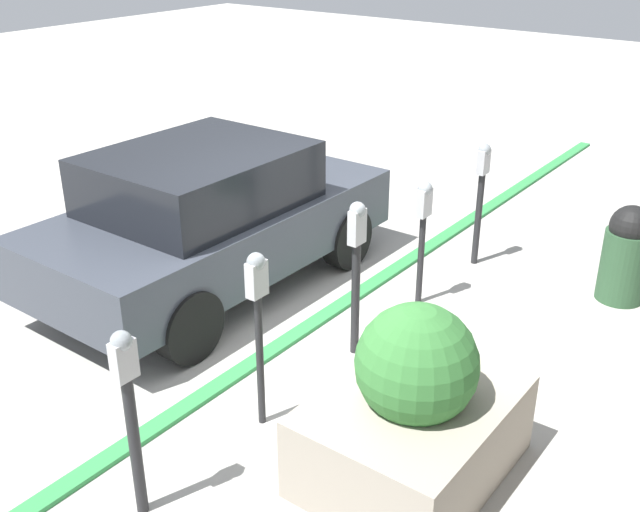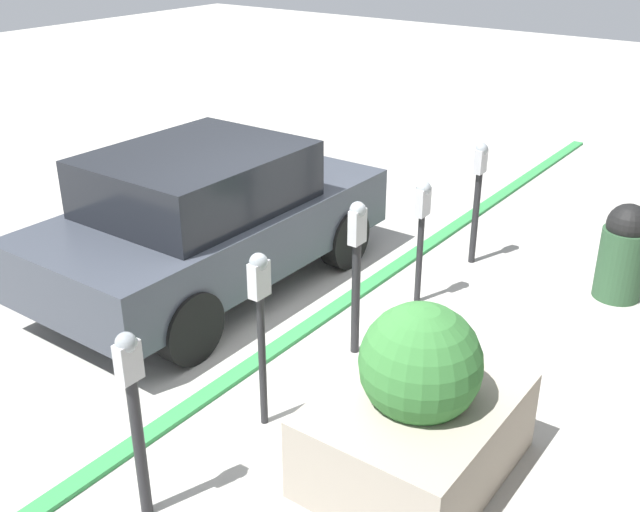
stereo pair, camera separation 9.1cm
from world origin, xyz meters
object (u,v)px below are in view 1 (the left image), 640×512
parking_meter_middle (356,258)px  planter_box (414,411)px  parking_meter_nearest (129,403)px  parked_car_front (210,217)px  parking_meter_second (258,306)px  trash_bin (626,254)px  parking_meter_fourth (423,219)px  parking_meter_farthest (481,187)px

parking_meter_middle → planter_box: bearing=-131.1°
parking_meter_nearest → parked_car_front: 3.35m
parking_meter_second → parking_meter_nearest: bearing=179.5°
parking_meter_nearest → trash_bin: size_ratio=1.36×
parking_meter_fourth → parking_meter_farthest: bearing=-1.5°
parking_meter_fourth → parked_car_front: bearing=117.2°
parking_meter_nearest → parked_car_front: parked_car_front is taller
parking_meter_fourth → parked_car_front: 2.21m
parking_meter_second → trash_bin: 4.19m
parking_meter_middle → parking_meter_farthest: parking_meter_middle is taller
parking_meter_nearest → parking_meter_fourth: parking_meter_nearest is taller
parking_meter_fourth → planter_box: bearing=-151.1°
parking_meter_fourth → parking_meter_farthest: size_ratio=0.93×
planter_box → parked_car_front: 3.47m
parking_meter_farthest → planter_box: 3.73m
planter_box → trash_bin: bearing=-6.0°
parking_meter_second → parked_car_front: size_ratio=0.37×
parking_meter_second → parked_car_front: 2.49m
parking_meter_second → planter_box: parking_meter_second is taller
parking_meter_farthest → trash_bin: parking_meter_farthest is taller
parked_car_front → trash_bin: 4.31m
parking_meter_farthest → trash_bin: 1.66m
parking_meter_nearest → parking_meter_second: bearing=-0.5°
parking_meter_nearest → parked_car_front: (2.71, 1.97, -0.08)m
parking_meter_farthest → parked_car_front: size_ratio=0.36×
trash_bin → parked_car_front: bearing=123.0°
parking_meter_middle → trash_bin: (2.53, -1.63, -0.43)m
parking_meter_middle → parking_meter_fourth: 1.19m
parking_meter_nearest → parking_meter_fourth: size_ratio=1.06×
parking_meter_farthest → parked_car_front: 2.99m
parked_car_front → parking_meter_second: bearing=-126.6°
parking_meter_middle → parking_meter_farthest: (2.41, -0.02, -0.02)m
trash_bin → parking_meter_second: bearing=157.1°
parking_meter_nearest → trash_bin: (5.05, -1.63, -0.37)m
parking_meter_nearest → planter_box: (1.44, -1.25, -0.36)m
planter_box → parked_car_front: parked_car_front is taller
parking_meter_middle → parking_meter_fourth: (1.19, 0.01, -0.02)m
parking_meter_nearest → parking_meter_second: parking_meter_second is taller
parking_meter_second → parking_meter_farthest: size_ratio=1.04×
parking_meter_second → parking_meter_middle: size_ratio=1.00×
parking_meter_farthest → trash_bin: bearing=-86.0°
parking_meter_farthest → planter_box: (-3.50, -1.23, -0.41)m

